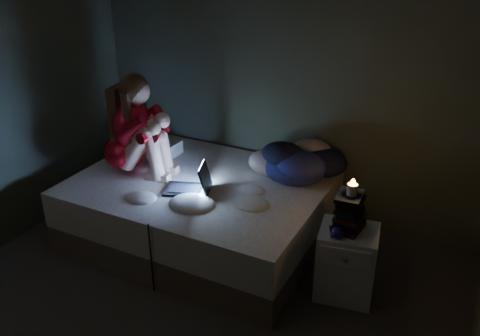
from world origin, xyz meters
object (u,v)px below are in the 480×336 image
Objects in this scene: bed at (200,210)px; phone at (334,230)px; woman at (123,123)px; laptop at (186,177)px; candle at (352,190)px; nightstand at (346,262)px.

phone is (1.21, -0.20, 0.27)m from bed.
woman is 2.43× the size of laptop.
bed is 24.84× the size of candle.
bed is 0.96m from woman.
candle is (-0.01, 0.00, 0.58)m from nightstand.
phone reaches higher than nightstand.
bed is 1.41m from candle.
woman is 1.94m from candle.
nightstand is (1.30, 0.04, -0.40)m from laptop.
phone is (-0.09, -0.06, 0.27)m from nightstand.
laptop is 1.36m from nightstand.
nightstand is (1.30, -0.15, -0.01)m from bed.
bed is at bearing 163.65° from nightstand.
laptop reaches higher than phone.
bed is at bearing 70.54° from laptop.
bed is 1.25m from phone.
laptop is (0.65, -0.08, -0.30)m from woman.
nightstand is at bearing -18.03° from laptop.
laptop is at bearing -16.44° from woman.
bed is 3.73× the size of nightstand.
candle is at bearing -17.80° from laptop.
nightstand is 0.29m from phone.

